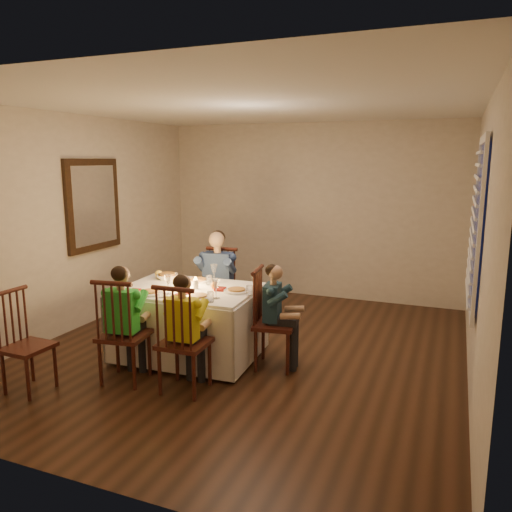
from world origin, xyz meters
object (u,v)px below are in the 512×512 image
at_px(chair_adult, 218,331).
at_px(chair_end, 275,366).
at_px(dining_table, 189,308).
at_px(chair_extra, 32,390).
at_px(chair_near_right, 186,390).
at_px(serving_bowl, 167,277).
at_px(child_yellow, 186,390).
at_px(child_green, 127,380).
at_px(child_teal, 275,366).
at_px(adult, 218,331).
at_px(chair_near_left, 127,380).

height_order(chair_adult, chair_end, same).
xyz_separation_m(dining_table, chair_extra, (-0.93, -1.26, -0.53)).
bearing_deg(chair_near_right, serving_bowl, -53.78).
height_order(chair_end, child_yellow, child_yellow).
bearing_deg(child_green, chair_near_right, 174.76).
distance_m(chair_extra, child_teal, 2.30).
bearing_deg(adult, chair_end, -43.12).
xyz_separation_m(adult, child_green, (-0.20, -1.57, 0.00)).
relative_size(adult, child_teal, 1.17).
distance_m(dining_table, chair_end, 1.08).
height_order(chair_near_left, serving_bowl, serving_bowl).
bearing_deg(child_green, child_yellow, 174.76).
bearing_deg(chair_end, chair_near_right, 135.68).
relative_size(chair_near_left, child_yellow, 0.94).
relative_size(chair_end, adult, 0.82).
relative_size(chair_near_left, child_green, 0.91).
distance_m(chair_end, adult, 1.24).
height_order(child_yellow, serving_bowl, serving_bowl).
distance_m(dining_table, child_yellow, 0.97).
distance_m(dining_table, child_teal, 1.08).
bearing_deg(child_teal, adult, 45.14).
xyz_separation_m(adult, child_teal, (1.00, -0.73, 0.00)).
relative_size(dining_table, child_green, 1.32).
xyz_separation_m(chair_near_left, chair_extra, (-0.67, -0.49, 0.00)).
bearing_deg(chair_adult, serving_bowl, -129.21).
height_order(child_green, child_teal, child_green).
xyz_separation_m(chair_extra, adult, (0.87, 2.06, 0.00)).
xyz_separation_m(dining_table, child_teal, (0.94, 0.07, -0.53)).
distance_m(chair_end, child_green, 1.46).
xyz_separation_m(chair_near_left, child_yellow, (0.62, 0.03, 0.00)).
bearing_deg(serving_bowl, dining_table, -31.73).
xyz_separation_m(chair_near_left, serving_bowl, (-0.15, 1.02, 0.77)).
xyz_separation_m(chair_adult, child_yellow, (0.43, -1.53, 0.00)).
bearing_deg(dining_table, chair_extra, -129.52).
bearing_deg(child_green, chair_adult, -105.56).
bearing_deg(serving_bowl, chair_adult, 57.70).
xyz_separation_m(chair_end, serving_bowl, (-1.35, 0.18, 0.77)).
distance_m(chair_near_left, chair_near_right, 0.62).
height_order(chair_end, chair_extra, chair_end).
relative_size(chair_near_left, chair_end, 1.00).
xyz_separation_m(chair_near_left, child_green, (0.00, 0.00, 0.00)).
relative_size(dining_table, chair_extra, 1.59).
distance_m(chair_adult, adult, 0.00).
bearing_deg(chair_extra, child_yellow, -66.04).
bearing_deg(chair_near_left, child_yellow, 174.76).
distance_m(adult, serving_bowl, 1.01).
bearing_deg(chair_end, child_green, 116.23).
distance_m(chair_extra, adult, 2.24).
relative_size(chair_near_right, child_yellow, 0.94).
distance_m(chair_extra, serving_bowl, 1.78).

